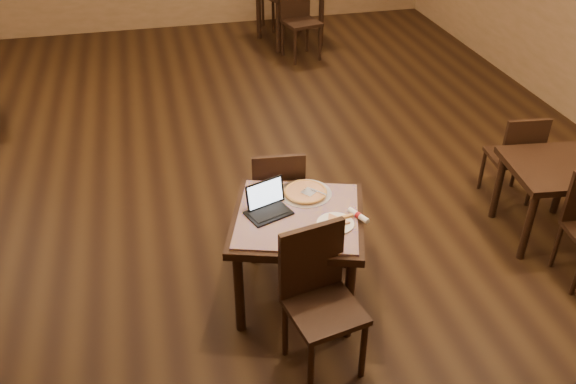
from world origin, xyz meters
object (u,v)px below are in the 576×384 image
object	(u,v)px
chair_main_far	(278,194)
tiled_table	(298,226)
other_table_a_chair_near	(299,15)
other_table_c_chair_far	(516,154)
chair_main_near	(319,292)
pizza_pan	(306,193)
other_table_c	(553,177)
laptop	(267,204)

from	to	relation	value
chair_main_far	tiled_table	bearing A→B (deg)	97.01
other_table_a_chair_near	other_table_c_chair_far	xyz separation A→B (m)	(0.97, -4.15, -0.10)
chair_main_near	other_table_a_chair_near	distance (m)	5.70
other_table_a_chair_near	other_table_c_chair_far	size ratio (longest dim) A/B	1.19
chair_main_far	pizza_pan	xyz separation A→B (m)	(0.13, -0.38, 0.23)
chair_main_far	other_table_c_chair_far	size ratio (longest dim) A/B	1.05
other_table_c	other_table_c_chair_far	xyz separation A→B (m)	(-0.01, 0.53, -0.07)
chair_main_far	chair_main_near	bearing A→B (deg)	95.77
chair_main_near	other_table_a_chair_near	world-z (taller)	other_table_a_chair_near
tiled_table	other_table_c_chair_far	size ratio (longest dim) A/B	1.29
chair_main_far	pizza_pan	distance (m)	0.46
chair_main_near	other_table_c_chair_far	distance (m)	2.66
tiled_table	chair_main_near	bearing A→B (deg)	-73.73
laptop	other_table_c	distance (m)	2.47
chair_main_near	pizza_pan	size ratio (longest dim) A/B	2.64
laptop	other_table_c	xyz separation A→B (m)	(2.45, 0.17, -0.24)
other_table_c_chair_far	other_table_a_chair_near	bearing A→B (deg)	-70.14
chair_main_near	other_table_c_chair_far	bearing A→B (deg)	20.42
pizza_pan	other_table_c	world-z (taller)	pizza_pan
tiled_table	pizza_pan	distance (m)	0.29
other_table_c	other_table_c_chair_far	distance (m)	0.53
chair_main_near	other_table_c	bearing A→B (deg)	9.72
pizza_pan	tiled_table	bearing A→B (deg)	-116.57
tiled_table	other_table_c	size ratio (longest dim) A/B	1.40
chair_main_near	other_table_a_chair_near	bearing A→B (deg)	65.52
chair_main_far	other_table_c	bearing A→B (deg)	177.32
pizza_pan	laptop	bearing A→B (deg)	-156.07
chair_main_near	other_table_c	distance (m)	2.43
chair_main_far	laptop	distance (m)	0.62
tiled_table	other_table_c	world-z (taller)	tiled_table
tiled_table	laptop	bearing A→B (deg)	171.82
tiled_table	other_table_a_chair_near	xyz separation A→B (m)	(1.27, 4.94, -0.05)
other_table_c_chair_far	other_table_c	bearing A→B (deg)	97.69
tiled_table	chair_main_far	world-z (taller)	chair_main_far
laptop	pizza_pan	size ratio (longest dim) A/B	0.91
tiled_table	pizza_pan	world-z (taller)	pizza_pan
tiled_table	pizza_pan	bearing A→B (deg)	81.37
chair_main_near	tiled_table	bearing A→B (deg)	76.93
chair_main_far	other_table_c	world-z (taller)	chair_main_far
other_table_a_chair_near	laptop	bearing A→B (deg)	-119.52
pizza_pan	other_table_c	xyz separation A→B (m)	(2.13, 0.02, -0.19)
chair_main_near	other_table_a_chair_near	size ratio (longest dim) A/B	0.95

